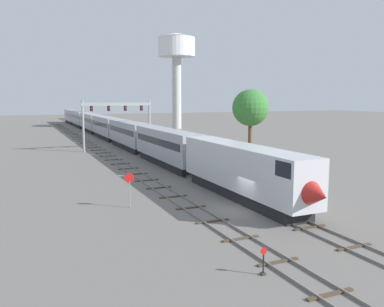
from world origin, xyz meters
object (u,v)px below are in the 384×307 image
at_px(water_tower, 177,53).
at_px(stop_sign, 130,185).
at_px(signal_gantry, 117,114).
at_px(passenger_train, 106,127).
at_px(switch_stand, 263,265).
at_px(trackside_tree_left, 250,108).

bearing_deg(water_tower, stop_sign, -114.12).
bearing_deg(signal_gantry, passenger_train, 83.84).
height_order(signal_gantry, water_tower, water_tower).
height_order(signal_gantry, stop_sign, signal_gantry).
bearing_deg(passenger_train, water_tower, 39.47).
distance_m(water_tower, stop_sign, 88.10).
distance_m(switch_stand, stop_sign, 15.46).
bearing_deg(trackside_tree_left, passenger_train, 112.37).
relative_size(switch_stand, trackside_tree_left, 0.14).
xyz_separation_m(signal_gantry, stop_sign, (-7.75, -36.84, -4.31)).
distance_m(passenger_train, signal_gantry, 21.27).
bearing_deg(passenger_train, switch_stand, -95.57).
distance_m(passenger_train, switch_stand, 73.18).
bearing_deg(switch_stand, trackside_tree_left, 59.18).
xyz_separation_m(signal_gantry, trackside_tree_left, (17.09, -15.20, 1.22)).
bearing_deg(switch_stand, passenger_train, 84.43).
bearing_deg(signal_gantry, trackside_tree_left, -41.65).
height_order(switch_stand, trackside_tree_left, trackside_tree_left).
height_order(water_tower, switch_stand, water_tower).
height_order(water_tower, trackside_tree_left, water_tower).
distance_m(water_tower, trackside_tree_left, 59.37).
xyz_separation_m(water_tower, trackside_tree_left, (-10.23, -56.68, -14.38)).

